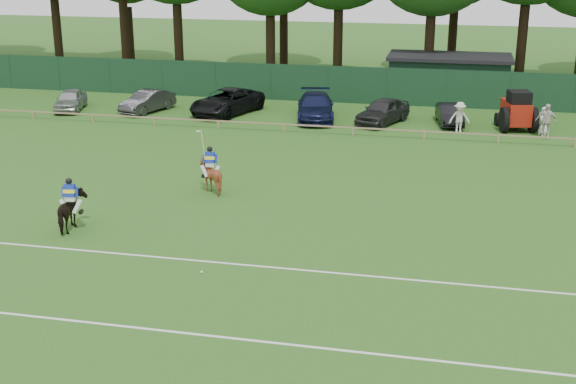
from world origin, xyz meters
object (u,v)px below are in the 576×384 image
(suv_black, at_px, (227,102))
(polo_ball, at_px, (202,272))
(horse_chestnut, at_px, (211,176))
(sedan_navy, at_px, (315,107))
(spectator_mid, at_px, (546,121))
(estate_black, at_px, (450,114))
(sedan_silver, at_px, (70,100))
(spectator_left, at_px, (460,118))
(horse_dark, at_px, (72,212))
(hatch_grey, at_px, (383,111))
(sedan_grey, at_px, (147,101))
(utility_shed, at_px, (449,77))
(spectator_right, at_px, (544,121))
(tractor, at_px, (517,111))

(suv_black, distance_m, polo_ball, 24.80)
(horse_chestnut, xyz_separation_m, sedan_navy, (1.88, 15.21, 0.04))
(spectator_mid, bearing_deg, estate_black, 157.31)
(suv_black, height_order, estate_black, suv_black)
(sedan_silver, relative_size, estate_black, 1.07)
(sedan_silver, xyz_separation_m, suv_black, (10.28, 1.14, 0.11))
(spectator_left, height_order, spectator_mid, spectator_mid)
(horse_dark, bearing_deg, hatch_grey, -124.88)
(sedan_silver, bearing_deg, polo_ball, -68.58)
(horse_chestnut, xyz_separation_m, sedan_grey, (-9.10, 15.03, -0.06))
(estate_black, bearing_deg, utility_shed, 82.66)
(hatch_grey, height_order, spectator_right, spectator_right)
(sedan_navy, bearing_deg, estate_black, -8.21)
(spectator_mid, relative_size, polo_ball, 21.98)
(polo_ball, xyz_separation_m, utility_shed, (7.36, 31.97, 1.49))
(polo_ball, relative_size, tractor, 0.03)
(hatch_grey, xyz_separation_m, spectator_left, (4.54, -1.63, 0.16))
(sedan_navy, xyz_separation_m, hatch_grey, (4.17, -0.23, -0.02))
(suv_black, relative_size, sedan_navy, 1.04)
(sedan_grey, distance_m, polo_ball, 26.09)
(horse_chestnut, height_order, sedan_navy, sedan_navy)
(horse_chestnut, relative_size, spectator_mid, 0.75)
(spectator_mid, xyz_separation_m, spectator_right, (-0.04, 0.89, -0.19))
(hatch_grey, distance_m, tractor, 7.78)
(polo_ball, bearing_deg, suv_black, 104.73)
(sedan_silver, bearing_deg, horse_chestnut, -60.03)
(spectator_left, bearing_deg, suv_black, 160.57)
(horse_dark, relative_size, utility_shed, 0.21)
(sedan_silver, bearing_deg, spectator_left, -17.09)
(suv_black, distance_m, hatch_grey, 10.00)
(estate_black, xyz_separation_m, spectator_mid, (5.30, -2.35, 0.38))
(sedan_silver, height_order, estate_black, sedan_silver)
(spectator_mid, bearing_deg, hatch_grey, 170.57)
(utility_shed, bearing_deg, spectator_right, -59.57)
(sedan_grey, distance_m, estate_black, 19.14)
(spectator_left, distance_m, spectator_mid, 4.73)
(sedan_navy, distance_m, spectator_mid, 13.58)
(sedan_silver, xyz_separation_m, sedan_grey, (5.11, 0.59, 0.01))
(sedan_navy, relative_size, hatch_grey, 1.21)
(spectator_mid, distance_m, utility_shed, 11.76)
(sedan_grey, bearing_deg, horse_chestnut, -40.78)
(sedan_silver, xyz_separation_m, spectator_mid, (29.54, -1.20, 0.31))
(spectator_mid, bearing_deg, sedan_silver, 178.90)
(horse_dark, distance_m, tractor, 27.02)
(sedan_grey, height_order, tractor, tractor)
(horse_chestnut, bearing_deg, estate_black, -129.23)
(horse_chestnut, xyz_separation_m, hatch_grey, (6.05, 14.98, 0.01))
(sedan_grey, relative_size, suv_black, 0.74)
(spectator_left, height_order, polo_ball, spectator_left)
(polo_ball, bearing_deg, sedan_grey, 116.11)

